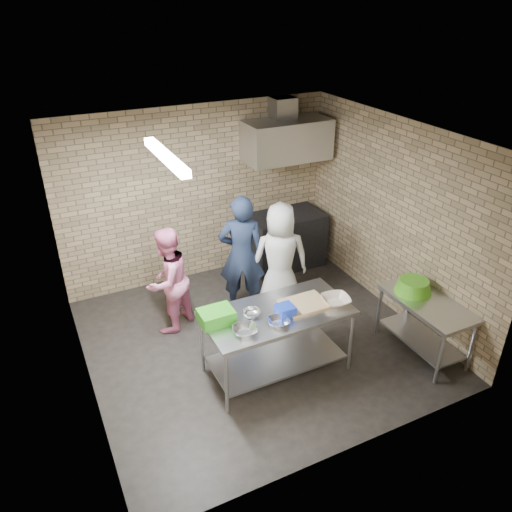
{
  "coord_description": "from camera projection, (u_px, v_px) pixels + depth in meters",
  "views": [
    {
      "loc": [
        -2.32,
        -4.74,
        4.13
      ],
      "look_at": [
        0.1,
        0.2,
        1.15
      ],
      "focal_mm": 35.0,
      "sensor_mm": 36.0,
      "label": 1
    }
  ],
  "objects": [
    {
      "name": "mixing_bowl_c",
      "position": [
        279.0,
        322.0,
        5.48
      ],
      "size": [
        0.28,
        0.28,
        0.06
      ],
      "primitive_type": "imported",
      "rotation": [
        0.0,
        0.0,
        -0.17
      ],
      "color": "silver",
      "rests_on": "prep_table"
    },
    {
      "name": "woman_pink",
      "position": [
        167.0,
        281.0,
        6.53
      ],
      "size": [
        0.9,
        0.86,
        1.47
      ],
      "primitive_type": "imported",
      "rotation": [
        0.0,
        0.0,
        3.72
      ],
      "color": "pink",
      "rests_on": "floor"
    },
    {
      "name": "front_wall",
      "position": [
        355.0,
        345.0,
        4.39
      ],
      "size": [
        4.2,
        0.06,
        2.7
      ],
      "primitive_type": "cube",
      "color": "tan",
      "rests_on": "ground"
    },
    {
      "name": "prep_table",
      "position": [
        276.0,
        341.0,
        5.91
      ],
      "size": [
        1.71,
        0.85,
        0.85
      ],
      "primitive_type": "cube",
      "color": "#B8BBC0",
      "rests_on": "floor"
    },
    {
      "name": "blue_tub",
      "position": [
        285.0,
        310.0,
        5.62
      ],
      "size": [
        0.19,
        0.19,
        0.12
      ],
      "primitive_type": "cube",
      "color": "#1A3AC6",
      "rests_on": "prep_table"
    },
    {
      "name": "green_basin",
      "position": [
        413.0,
        286.0,
        6.23
      ],
      "size": [
        0.46,
        0.46,
        0.17
      ],
      "primitive_type": null,
      "color": "#59C626",
      "rests_on": "side_counter"
    },
    {
      "name": "man_navy",
      "position": [
        242.0,
        255.0,
        6.86
      ],
      "size": [
        0.75,
        0.64,
        1.75
      ],
      "primitive_type": "imported",
      "rotation": [
        0.0,
        0.0,
        2.72
      ],
      "color": "black",
      "rests_on": "floor"
    },
    {
      "name": "wall_shelf",
      "position": [
        297.0,
        146.0,
        7.82
      ],
      "size": [
        0.8,
        0.2,
        0.04
      ],
      "primitive_type": "cube",
      "color": "#3F2B19",
      "rests_on": "back_wall"
    },
    {
      "name": "right_wall",
      "position": [
        394.0,
        219.0,
        6.78
      ],
      "size": [
        0.06,
        4.0,
        2.7
      ],
      "primitive_type": "cube",
      "color": "tan",
      "rests_on": "ground"
    },
    {
      "name": "left_wall",
      "position": [
        74.0,
        292.0,
        5.15
      ],
      "size": [
        0.06,
        4.0,
        2.7
      ],
      "primitive_type": "cube",
      "color": "tan",
      "rests_on": "ground"
    },
    {
      "name": "mixing_bowl_b",
      "position": [
        252.0,
        314.0,
        5.61
      ],
      "size": [
        0.23,
        0.23,
        0.06
      ],
      "primitive_type": "imported",
      "rotation": [
        0.0,
        0.0,
        -0.17
      ],
      "color": "silver",
      "rests_on": "prep_table"
    },
    {
      "name": "mixing_bowl_a",
      "position": [
        245.0,
        330.0,
        5.34
      ],
      "size": [
        0.31,
        0.31,
        0.07
      ],
      "primitive_type": "imported",
      "rotation": [
        0.0,
        0.0,
        -0.17
      ],
      "color": "silver",
      "rests_on": "prep_table"
    },
    {
      "name": "side_counter",
      "position": [
        423.0,
        326.0,
        6.26
      ],
      "size": [
        0.6,
        1.2,
        0.75
      ],
      "primitive_type": "cube",
      "color": "silver",
      "rests_on": "floor"
    },
    {
      "name": "back_wall",
      "position": [
        198.0,
        195.0,
        7.55
      ],
      "size": [
        4.2,
        0.06,
        2.7
      ],
      "primitive_type": "cube",
      "color": "tan",
      "rests_on": "ground"
    },
    {
      "name": "ceramic_bowl",
      "position": [
        336.0,
        300.0,
        5.84
      ],
      "size": [
        0.38,
        0.38,
        0.08
      ],
      "primitive_type": "imported",
      "rotation": [
        0.0,
        0.0,
        -0.17
      ],
      "color": "beige",
      "rests_on": "prep_table"
    },
    {
      "name": "bottle_green",
      "position": [
        306.0,
        139.0,
        7.84
      ],
      "size": [
        0.06,
        0.06,
        0.15
      ],
      "primitive_type": "cylinder",
      "color": "green",
      "rests_on": "wall_shelf"
    },
    {
      "name": "bottle_red",
      "position": [
        284.0,
        141.0,
        7.68
      ],
      "size": [
        0.07,
        0.07,
        0.18
      ],
      "primitive_type": "cylinder",
      "color": "#B22619",
      "rests_on": "wall_shelf"
    },
    {
      "name": "ceiling",
      "position": [
        256.0,
        139.0,
        5.32
      ],
      "size": [
        4.2,
        4.2,
        0.0
      ],
      "primitive_type": "plane",
      "rotation": [
        3.14,
        0.0,
        0.0
      ],
      "color": "black",
      "rests_on": "ground"
    },
    {
      "name": "stove",
      "position": [
        285.0,
        240.0,
        8.22
      ],
      "size": [
        1.2,
        0.7,
        0.9
      ],
      "primitive_type": "cube",
      "color": "black",
      "rests_on": "floor"
    },
    {
      "name": "range_hood",
      "position": [
        287.0,
        140.0,
        7.47
      ],
      "size": [
        1.3,
        0.6,
        0.6
      ],
      "primitive_type": "cube",
      "color": "silver",
      "rests_on": "back_wall"
    },
    {
      "name": "fluorescent_fixture",
      "position": [
        166.0,
        156.0,
        4.97
      ],
      "size": [
        0.1,
        1.25,
        0.08
      ],
      "primitive_type": "cube",
      "color": "white",
      "rests_on": "ceiling"
    },
    {
      "name": "floor",
      "position": [
        256.0,
        340.0,
        6.61
      ],
      "size": [
        4.2,
        4.2,
        0.0
      ],
      "primitive_type": "plane",
      "color": "black",
      "rests_on": "ground"
    },
    {
      "name": "hood_duct",
      "position": [
        283.0,
        108.0,
        7.38
      ],
      "size": [
        0.35,
        0.3,
        0.3
      ],
      "primitive_type": "cube",
      "color": "#A5A8AD",
      "rests_on": "back_wall"
    },
    {
      "name": "cutting_board",
      "position": [
        304.0,
        304.0,
        5.82
      ],
      "size": [
        0.52,
        0.4,
        0.03
      ],
      "primitive_type": "cube",
      "color": "#D8B37C",
      "rests_on": "prep_table"
    },
    {
      "name": "green_crate",
      "position": [
        216.0,
        316.0,
        5.49
      ],
      "size": [
        0.38,
        0.28,
        0.15
      ],
      "primitive_type": "cube",
      "color": "#2D981C",
      "rests_on": "prep_table"
    },
    {
      "name": "woman_white",
      "position": [
        280.0,
        258.0,
        6.91
      ],
      "size": [
        0.92,
        0.76,
        1.62
      ],
      "primitive_type": "imported",
      "rotation": [
        0.0,
        0.0,
        2.78
      ],
      "color": "white",
      "rests_on": "floor"
    }
  ]
}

